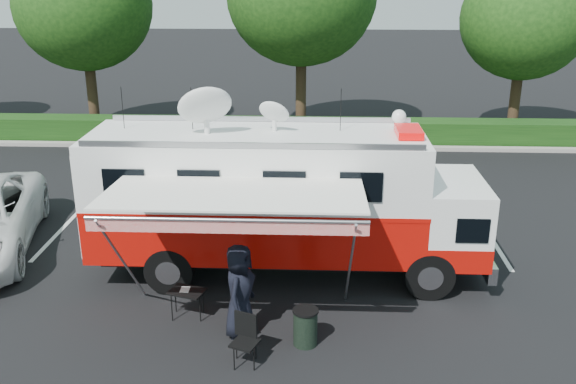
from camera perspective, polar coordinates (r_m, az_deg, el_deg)
name	(u,v)px	position (r m, az deg, el deg)	size (l,w,h in m)	color
ground_plane	(287,272)	(15.76, -0.08, -7.13)	(120.00, 120.00, 0.00)	black
back_border	(329,18)	(27.03, 3.71, 15.22)	(60.00, 6.14, 8.87)	#9E998E
stall_lines	(274,224)	(18.51, -1.21, -2.88)	(24.12, 5.50, 0.01)	silver
command_truck	(284,199)	(15.00, -0.39, -0.64)	(9.24, 2.54, 4.44)	black
awning	(233,200)	(12.27, -4.88, -0.69)	(5.05, 2.61, 3.05)	white
person	(241,333)	(13.41, -4.20, -12.43)	(0.96, 0.62, 1.96)	black
folding_table	(187,293)	(13.83, -8.98, -8.83)	(0.84, 0.70, 0.62)	black
folding_chair	(245,335)	(12.29, -3.82, -12.53)	(0.60, 0.63, 0.97)	black
trash_bin	(305,327)	(12.85, 1.55, -11.89)	(0.51, 0.51, 0.77)	black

